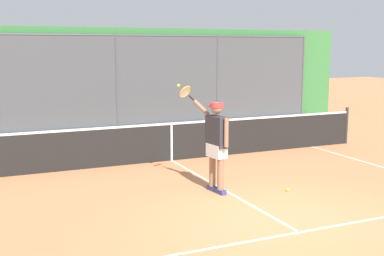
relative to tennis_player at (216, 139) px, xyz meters
The scene contains 6 objects.
ground_plane 2.21m from the tennis_player, 96.28° to the left, with size 60.00×60.00×0.00m, color #C67A4C.
court_line_markings 3.01m from the tennis_player, 94.32° to the left, with size 8.68×9.78×0.01m.
fence_backdrop 8.58m from the tennis_player, 91.42° to the right, with size 18.21×1.37×3.47m.
tennis_net 2.96m from the tennis_player, 94.18° to the right, with size 11.15×0.09×1.07m.
tennis_player is the anchor object (origin of this frame).
tennis_ball_mid_court 1.76m from the tennis_player, 157.57° to the left, with size 0.07×0.07×0.07m, color #CCDB33.
Camera 1 is at (4.45, 6.52, 2.82)m, focal length 46.51 mm.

